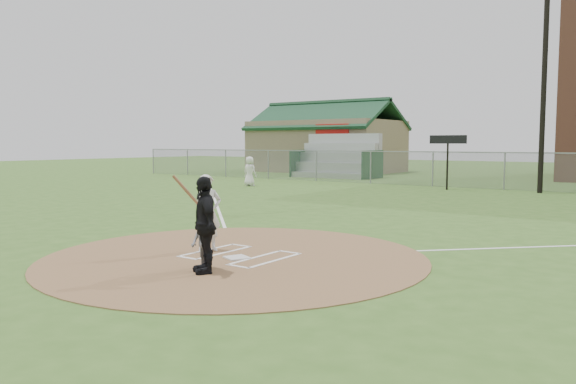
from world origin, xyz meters
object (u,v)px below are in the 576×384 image
Objects in this scene: umpire at (205,225)px; batter_at_plate at (208,213)px; ondeck_player at (250,171)px; home_plate at (237,258)px; catcher at (202,243)px.

batter_at_plate is at bearing 167.08° from umpire.
batter_at_plate is at bearing 123.83° from ondeck_player.
umpire reaches higher than batter_at_plate.
home_plate is at bearing -12.84° from batter_at_plate.
umpire is at bearing -47.89° from batter_at_plate.
batter_at_plate is (-1.08, 0.25, 0.87)m from home_plate.
umpire is at bearing -17.46° from catcher.
umpire is 1.05× the size of batter_at_plate.
home_plate is 0.25× the size of umpire.
batter_at_plate is (11.90, -15.97, 0.05)m from ondeck_player.
batter_at_plate is (-1.23, 1.45, 0.36)m from catcher.
umpire is (0.37, -1.36, 0.91)m from home_plate.
umpire reaches higher than catcher.
umpire is at bearing 124.36° from ondeck_player.
ondeck_player reaches higher than catcher.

